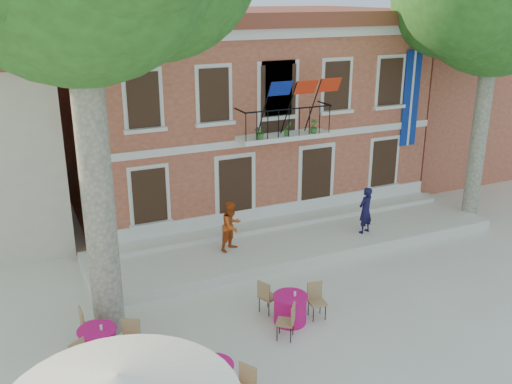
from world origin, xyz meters
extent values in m
plane|color=beige|center=(0.00, 0.00, 0.00)|extent=(90.00, 90.00, 0.00)
cube|color=#CD6A4A|center=(2.00, 10.00, 3.50)|extent=(13.00, 8.00, 7.00)
cube|color=brown|center=(2.00, 10.00, 7.25)|extent=(13.50, 8.50, 0.50)
cube|color=silver|center=(2.00, 6.05, 6.85)|extent=(13.30, 0.35, 0.35)
cube|color=silver|center=(2.00, 5.55, 3.50)|extent=(3.20, 0.90, 0.15)
cube|color=black|center=(2.00, 5.15, 4.50)|extent=(3.20, 0.04, 0.04)
cube|color=navy|center=(7.60, 5.94, 4.30)|extent=(0.70, 0.05, 3.60)
cube|color=navy|center=(1.10, 4.80, 5.25)|extent=(0.76, 0.27, 0.47)
cube|color=red|center=(2.00, 4.80, 5.25)|extent=(0.76, 0.29, 0.47)
cube|color=red|center=(2.90, 4.80, 5.25)|extent=(0.76, 0.27, 0.47)
imported|color=#26591E|center=(1.00, 5.25, 3.82)|extent=(0.43, 0.37, 0.48)
imported|color=#26591E|center=(2.00, 5.25, 3.82)|extent=(0.26, 0.21, 0.48)
imported|color=#26591E|center=(3.00, 5.25, 3.82)|extent=(0.27, 0.27, 0.48)
cube|color=#CD6A4A|center=(14.00, 11.00, 3.00)|extent=(9.00, 9.00, 6.00)
cube|color=brown|center=(14.00, 11.00, 6.20)|extent=(9.40, 9.40, 0.40)
cube|color=silver|center=(2.00, 4.40, 0.15)|extent=(14.00, 3.40, 0.30)
cylinder|color=#A59E84|center=(-4.81, 1.76, 3.97)|extent=(0.76, 0.76, 7.95)
cylinder|color=#A59E84|center=(9.08, 3.81, 3.45)|extent=(0.57, 0.57, 6.89)
imported|color=#120F33|center=(4.23, 3.69, 1.11)|extent=(0.69, 0.56, 1.63)
imported|color=#C04916|center=(-0.43, 4.30, 1.11)|extent=(0.98, 0.91, 1.62)
cylinder|color=#D31378|center=(-4.51, -1.65, 0.76)|extent=(0.90, 0.90, 0.02)
cube|color=tan|center=(-3.84, -1.33, 0.47)|extent=(0.56, 0.56, 0.95)
cylinder|color=#D31378|center=(-3.32, -1.74, 0.38)|extent=(0.84, 0.84, 0.75)
cylinder|color=#D31378|center=(-3.32, -1.74, 0.76)|extent=(0.90, 0.90, 0.02)
cube|color=tan|center=(-3.73, -1.12, 0.47)|extent=(0.58, 0.58, 0.95)
cylinder|color=#D31378|center=(-5.28, 0.61, 0.38)|extent=(0.84, 0.84, 0.75)
cylinder|color=#D31378|center=(-5.28, 0.61, 0.76)|extent=(0.90, 0.90, 0.02)
cube|color=tan|center=(-4.61, 0.28, 0.47)|extent=(0.56, 0.56, 0.95)
cube|color=tan|center=(-5.33, 1.36, 0.47)|extent=(0.44, 0.44, 0.95)
cube|color=tan|center=(-5.91, 0.20, 0.47)|extent=(0.58, 0.58, 0.95)
cylinder|color=#D31378|center=(-0.50, 0.14, 0.38)|extent=(0.84, 0.84, 0.75)
cylinder|color=#D31378|center=(-0.50, 0.14, 0.76)|extent=(0.90, 0.90, 0.02)
cube|color=tan|center=(0.24, 0.05, 0.47)|extent=(0.47, 0.47, 0.95)
cube|color=tan|center=(-0.79, 0.83, 0.47)|extent=(0.55, 0.55, 0.95)
cube|color=tan|center=(-0.95, -0.46, 0.47)|extent=(0.59, 0.59, 0.95)
camera|label=1|loc=(-6.62, -11.21, 8.08)|focal=40.00mm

